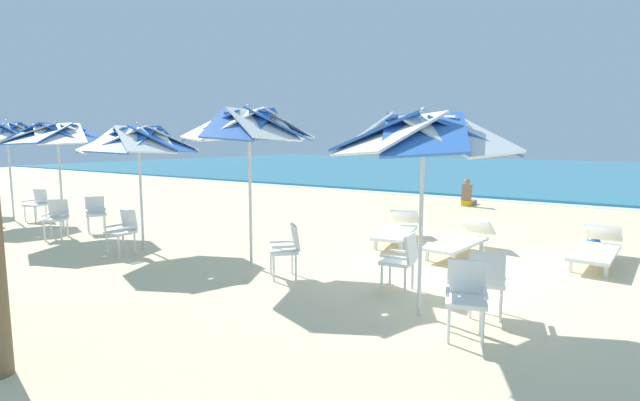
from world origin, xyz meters
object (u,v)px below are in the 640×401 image
Objects in this scene: plastic_chair_6 at (57,216)px; sun_lounger_2 at (397,230)px; plastic_chair_2 at (466,294)px; beach_umbrella_3 at (57,135)px; plastic_chair_3 at (287,247)px; plastic_chair_0 at (487,279)px; plastic_chair_8 at (37,203)px; beach_umbrella_4 at (7,133)px; plastic_chair_1 at (402,258)px; beachgoer_seated at (468,197)px; sun_lounger_0 at (596,249)px; beach_ball at (594,242)px; beach_umbrella_1 at (249,127)px; beach_umbrella_2 at (138,141)px; sun_lounger_1 at (460,240)px; plastic_chair_5 at (96,212)px; plastic_chair_4 at (123,229)px; beach_umbrella_0 at (423,136)px.

plastic_chair_6 is 7.64m from sun_lounger_2.
plastic_chair_2 is 9.87m from beach_umbrella_3.
beach_umbrella_3 reaches higher than plastic_chair_3.
plastic_chair_8 is (-12.22, 0.49, 0.00)m from plastic_chair_0.
plastic_chair_1 is at bearing 1.26° from beach_umbrella_4.
sun_lounger_0 is at bearing -56.51° from beachgoer_seated.
plastic_chair_6 is at bearing -157.90° from sun_lounger_0.
sun_lounger_0 is 8.50× the size of beach_ball.
beach_ball is (3.59, 1.71, -0.15)m from sun_lounger_2.
plastic_chair_3 is 0.94× the size of beachgoer_seated.
plastic_chair_3 is at bearing -95.89° from sun_lounger_2.
plastic_chair_8 is 0.40× the size of sun_lounger_0.
beach_umbrella_1 is 4.12m from sun_lounger_2.
beach_umbrella_2 is (-6.76, 0.67, 1.70)m from plastic_chair_2.
sun_lounger_2 is at bearing 123.50° from plastic_chair_2.
beachgoer_seated reaches higher than plastic_chair_2.
sun_lounger_2 is (-1.48, 0.34, 0.00)m from sun_lounger_1.
plastic_chair_3 reaches higher than sun_lounger_2.
beach_umbrella_3 is at bearing -13.88° from plastic_chair_8.
plastic_chair_1 is 1.87m from plastic_chair_3.
plastic_chair_5 is 0.89m from plastic_chair_6.
plastic_chair_3 is at bearing -89.26° from beachgoer_seated.
plastic_chair_4 is (-6.70, 0.21, 0.00)m from plastic_chair_2.
beach_umbrella_3 is at bearing 136.94° from plastic_chair_6.
beach_umbrella_0 is 6.27m from plastic_chair_4.
beach_umbrella_0 is 4.77m from sun_lounger_2.
beach_umbrella_0 reaches higher than beach_umbrella_2.
plastic_chair_4 reaches higher than beach_ball.
beach_umbrella_1 reaches higher than beach_umbrella_0.
beach_umbrella_0 is at bearing -151.05° from plastic_chair_0.
plastic_chair_3 and plastic_chair_4 have the same top height.
beach_umbrella_2 is at bearing -153.91° from sun_lounger_0.
sun_lounger_0 is 0.98× the size of sun_lounger_2.
plastic_chair_5 is 1.00× the size of plastic_chair_8.
plastic_chair_2 is at bearing -40.93° from plastic_chair_1.
plastic_chair_4 is (0.06, -0.47, -1.70)m from beach_umbrella_2.
plastic_chair_4 is 6.53m from sun_lounger_1.
plastic_chair_3 is 6.25m from plastic_chair_6.
beach_umbrella_1 reaches higher than sun_lounger_2.
sun_lounger_2 is at bearing 129.15° from plastic_chair_0.
plastic_chair_0 reaches higher than sun_lounger_0.
beach_umbrella_1 is at bearing 6.40° from plastic_chair_6.
plastic_chair_6 reaches higher than sun_lounger_1.
sun_lounger_2 is (-2.78, 3.42, -0.22)m from plastic_chair_0.
beach_umbrella_3 is 3.08× the size of plastic_chair_6.
beachgoer_seated is (-2.54, 10.49, -1.97)m from beach_umbrella_0.
plastic_chair_1 is at bearing 9.32° from plastic_chair_4.
sun_lounger_2 is at bearing 118.35° from beach_umbrella_0.
plastic_chair_8 reaches higher than sun_lounger_2.
beach_umbrella_4 is at bearing -179.80° from beach_umbrella_1.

